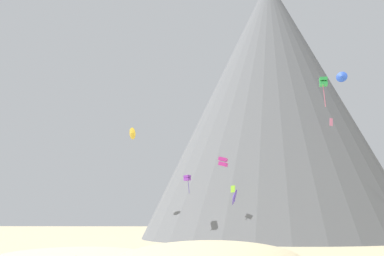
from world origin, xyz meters
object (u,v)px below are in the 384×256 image
Objects in this scene: kite_green_mid at (323,82)px; kite_gold_mid at (132,134)px; rock_massif at (272,112)px; kite_magenta_low at (223,162)px; kite_indigo_low at (234,197)px; kite_violet_low at (187,178)px; kite_lime_low at (233,190)px; kite_pink_mid at (331,122)px; kite_blue_high at (342,77)px.

kite_green_mid reaches higher than kite_gold_mid.
kite_gold_mid is at bearing -149.35° from rock_massif.
kite_indigo_low is at bearing 30.92° from kite_magenta_low.
kite_indigo_low is at bearing 47.68° from kite_violet_low.
kite_indigo_low is at bearing -7.01° from kite_gold_mid.
kite_magenta_low is at bearing -23.29° from kite_green_mid.
kite_indigo_low is (-10.92, -45.03, -20.54)m from rock_massif.
kite_lime_low is at bearing -111.83° from rock_massif.
kite_magenta_low is 0.65× the size of kite_indigo_low.
kite_violet_low is (-17.78, -23.63, -16.50)m from rock_massif.
kite_pink_mid reaches higher than kite_violet_low.
kite_lime_low is 1.22× the size of kite_blue_high.
kite_green_mid reaches higher than kite_lime_low.
kite_lime_low is at bearing -60.13° from kite_green_mid.
kite_violet_low is at bearing -148.07° from kite_magenta_low.
rock_massif is 21.18× the size of kite_violet_low.
kite_magenta_low is 38.17m from kite_blue_high.
kite_lime_low is 0.87× the size of kite_violet_low.
kite_pink_mid is at bearing 128.66° from kite_violet_low.
kite_magenta_low is 30.47m from kite_gold_mid.
kite_lime_low is (-10.12, -25.26, -18.64)m from rock_massif.
kite_gold_mid is (-39.54, 0.24, -10.54)m from kite_blue_high.
kite_indigo_low is at bearing -98.31° from kite_pink_mid.
kite_gold_mid is at bearing -155.99° from kite_pink_mid.
kite_indigo_low is 42.48m from kite_blue_high.
kite_green_mid is at bearing 3.50° from kite_gold_mid.
kite_magenta_low reaches higher than kite_indigo_low.
kite_gold_mid is at bearing -91.71° from kite_violet_low.
kite_green_mid is 42.18m from kite_gold_mid.
kite_blue_high is at bearing 132.53° from kite_violet_low.
rock_massif is 34.12m from kite_gold_mid.
kite_lime_low is 27.45m from kite_green_mid.
kite_blue_high is at bearing -103.73° from kite_green_mid.
kite_blue_high is (23.00, 24.00, 18.76)m from kite_magenta_low.
kite_violet_low is (-5.69, 17.57, -0.73)m from kite_magenta_low.
kite_pink_mid reaches higher than kite_green_mid.
kite_green_mid is at bearing -77.33° from kite_pink_mid.
kite_indigo_low is at bearing -8.66° from kite_lime_low.
kite_green_mid is at bearing 17.71° from kite_lime_low.
kite_gold_mid is (-36.51, 2.71, -1.34)m from kite_pink_mid.
rock_massif is 46.25× the size of kite_pink_mid.
kite_indigo_low is (-10.92, 2.90, -13.61)m from kite_green_mid.
kite_gold_mid is at bearing -153.56° from kite_blue_high.
kite_magenta_low is at bearing -107.00° from kite_blue_high.
rock_massif is at bearing 81.40° from kite_gold_mid.
kite_gold_mid is at bearing -138.28° from kite_indigo_low.
kite_pink_mid is at bearing -99.78° from kite_green_mid.
kite_green_mid is 1.73× the size of kite_indigo_low.
kite_gold_mid is (-18.51, 8.29, 11.08)m from kite_lime_low.
kite_lime_low is 0.74× the size of kite_green_mid.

